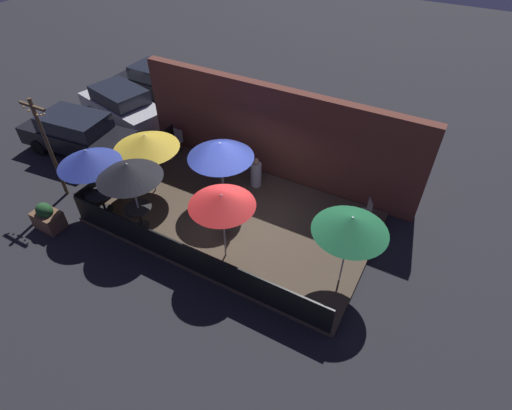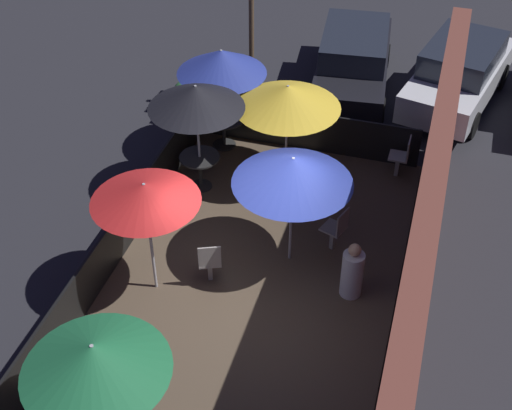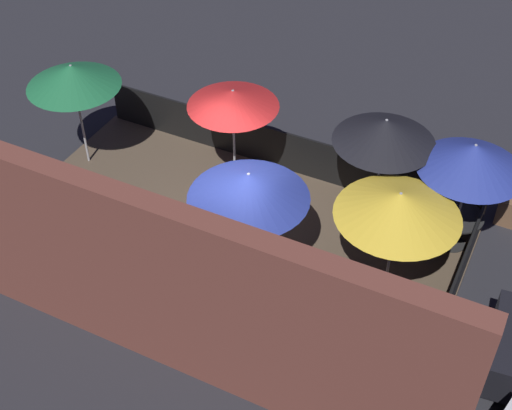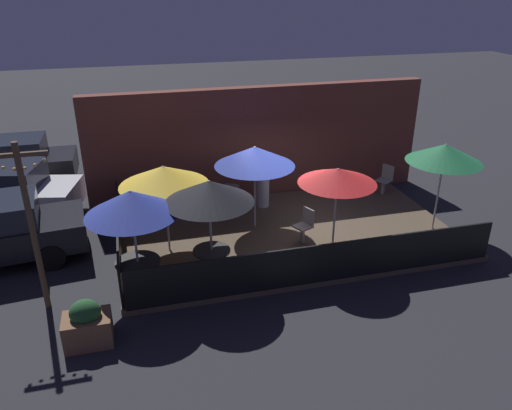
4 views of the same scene
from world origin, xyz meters
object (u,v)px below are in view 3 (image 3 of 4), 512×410
at_px(dining_table_0, 457,221).
at_px(dining_table_1, 376,196).
at_px(patio_umbrella_2, 249,186).
at_px(patron_0, 187,286).
at_px(patio_umbrella_1, 385,131).
at_px(patio_chair_2, 11,214).
at_px(patio_chair_1, 231,195).
at_px(patio_chair_3, 386,382).
at_px(patio_chair_0, 253,286).
at_px(patio_umbrella_0, 473,157).
at_px(patio_umbrella_4, 72,76).
at_px(patio_umbrella_5, 233,98).
at_px(patio_umbrella_3, 399,204).

relative_size(dining_table_0, dining_table_1, 1.16).
bearing_deg(patio_umbrella_2, patron_0, 65.51).
xyz_separation_m(patio_umbrella_1, patio_chair_2, (6.13, 3.50, -1.67)).
xyz_separation_m(patio_umbrella_1, patio_chair_1, (2.60, 1.12, -1.66)).
distance_m(dining_table_0, patron_0, 5.22).
xyz_separation_m(dining_table_0, patio_chair_3, (0.04, 3.97, -0.06)).
relative_size(patio_chair_0, patio_chair_1, 1.03).
bearing_deg(patio_chair_1, dining_table_1, -0.00).
xyz_separation_m(patio_umbrella_0, patio_umbrella_4, (7.86, 0.99, 0.05)).
bearing_deg(patio_umbrella_2, patio_umbrella_4, -16.30).
distance_m(patio_umbrella_2, patio_chair_0, 1.75).
xyz_separation_m(patio_umbrella_1, dining_table_0, (-1.60, -0.02, -1.58)).
bearing_deg(patio_umbrella_5, patio_umbrella_3, 159.92).
relative_size(patio_umbrella_3, dining_table_1, 2.68).
height_order(dining_table_0, patio_chair_2, patio_chair_2).
bearing_deg(patron_0, patio_chair_2, -6.13).
bearing_deg(patio_umbrella_0, patio_chair_1, 15.24).
relative_size(patio_chair_0, patio_chair_3, 1.00).
height_order(patio_umbrella_0, patio_chair_0, patio_umbrella_0).
xyz_separation_m(patio_umbrella_0, patio_chair_1, (4.20, 1.14, -1.59)).
relative_size(patio_umbrella_4, dining_table_1, 2.88).
relative_size(patio_umbrella_5, dining_table_1, 2.78).
height_order(patio_chair_2, patio_chair_3, patio_chair_3).
bearing_deg(patron_0, patio_umbrella_1, -126.05).
relative_size(dining_table_0, patio_chair_2, 1.05).
height_order(patio_umbrella_3, patio_umbrella_5, patio_umbrella_5).
distance_m(patio_chair_0, patio_chair_1, 2.46).
bearing_deg(patio_chair_1, dining_table_0, -8.10).
bearing_deg(patron_0, patio_chair_3, 169.49).
relative_size(patio_umbrella_2, patio_umbrella_3, 1.03).
bearing_deg(patio_umbrella_1, patio_chair_2, 29.71).
height_order(patio_umbrella_0, dining_table_1, patio_umbrella_0).
bearing_deg(patio_chair_0, patio_umbrella_0, -21.19).
bearing_deg(dining_table_0, patio_chair_2, 24.48).
distance_m(patio_umbrella_3, dining_table_1, 2.28).
bearing_deg(patio_chair_0, patio_umbrella_4, 87.48).
relative_size(patio_umbrella_1, patio_chair_0, 2.52).
height_order(patio_umbrella_4, patio_chair_2, patio_umbrella_4).
bearing_deg(patio_chair_1, patio_chair_2, -169.40).
xyz_separation_m(patio_umbrella_2, dining_table_0, (-3.20, -2.35, -1.44)).
bearing_deg(dining_table_1, patio_umbrella_0, -179.18).
height_order(patio_umbrella_3, dining_table_1, patio_umbrella_3).
bearing_deg(dining_table_1, patron_0, 58.84).
height_order(patio_chair_1, patron_0, patron_0).
distance_m(patio_umbrella_5, patio_chair_2, 4.81).
relative_size(patio_umbrella_1, patio_chair_3, 2.53).
relative_size(patio_umbrella_0, patio_chair_1, 2.55).
bearing_deg(dining_table_1, patio_umbrella_2, 55.59).
xyz_separation_m(patio_umbrella_3, patio_chair_0, (1.93, 1.47, -1.46)).
relative_size(patio_umbrella_2, patio_chair_3, 2.40).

